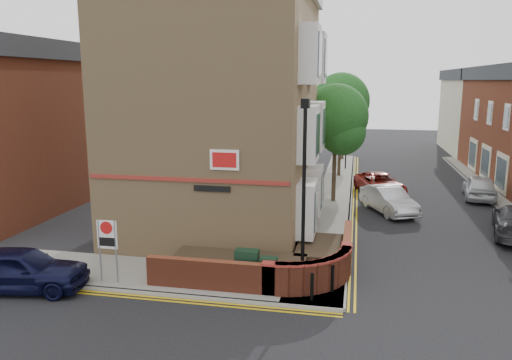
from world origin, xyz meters
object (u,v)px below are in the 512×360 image
at_px(utility_cabinet_large, 247,267).
at_px(zone_sign, 107,239).
at_px(navy_hatchback, 21,269).
at_px(lamppost, 304,195).
at_px(silver_car_near, 389,200).

distance_m(utility_cabinet_large, zone_sign, 4.86).
distance_m(zone_sign, navy_hatchback, 3.00).
xyz_separation_m(zone_sign, navy_hatchback, (-2.69, -1.00, -0.89)).
relative_size(lamppost, silver_car_near, 1.48).
bearing_deg(zone_sign, lamppost, 6.07).
bearing_deg(lamppost, zone_sign, -173.93).
bearing_deg(zone_sign, silver_car_near, 49.90).
height_order(navy_hatchback, silver_car_near, navy_hatchback).
xyz_separation_m(lamppost, zone_sign, (-6.60, -0.70, -1.70)).
height_order(lamppost, navy_hatchback, lamppost).
height_order(utility_cabinet_large, zone_sign, zone_sign).
bearing_deg(lamppost, silver_car_near, 73.08).
distance_m(lamppost, silver_car_near, 11.98).
distance_m(lamppost, zone_sign, 6.85).
relative_size(zone_sign, navy_hatchback, 0.50).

